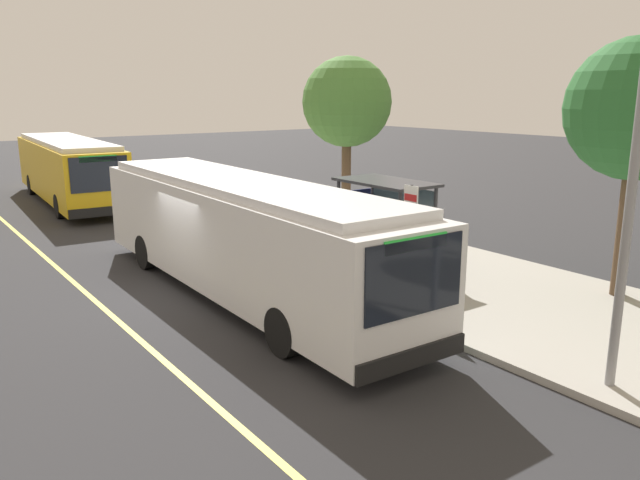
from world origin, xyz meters
name	(u,v)px	position (x,y,z in m)	size (l,w,h in m)	color
ground_plane	(192,293)	(0.00, 0.00, 0.00)	(120.00, 120.00, 0.00)	#2B2B2D
sidewalk_curb	(371,256)	(0.00, 6.00, 0.07)	(44.00, 6.40, 0.15)	#A8A399
lane_stripe_center	(105,310)	(0.00, -2.20, 0.00)	(36.00, 0.14, 0.01)	#E0D64C
transit_bus_main	(241,233)	(0.87, 1.01, 1.62)	(12.58, 2.76, 2.95)	white
transit_bus_second	(68,168)	(-15.87, 1.18, 1.62)	(12.18, 3.28, 2.95)	gold
bus_shelter	(385,204)	(1.21, 5.47, 1.92)	(2.90, 1.60, 2.48)	#333338
waiting_bench	(385,249)	(1.32, 5.40, 0.63)	(1.60, 0.48, 0.95)	brown
route_sign_post	(410,227)	(4.00, 3.78, 1.96)	(0.44, 0.08, 2.80)	#333338
street_tree_near_shelter	(638,110)	(6.68, 8.30, 4.61)	(3.31, 3.31, 6.15)	brown
street_tree_downstreet	(347,103)	(-4.40, 8.47, 4.65)	(3.34, 3.34, 6.20)	brown
utility_pole	(631,200)	(9.26, 3.48, 3.35)	(0.16, 0.16, 6.40)	gray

